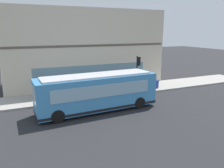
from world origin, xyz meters
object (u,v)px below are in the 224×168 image
Objects in this scene: pedestrian_by_light_pole at (117,84)px; newspaper_vending_box at (156,84)px; pedestrian_walking_along_curb at (45,86)px; city_bus_nearside at (97,92)px; pedestrian_near_building_entrance at (40,88)px; traffic_light_near_corner at (138,67)px; fire_hydrant at (141,81)px; pedestrian_near_hydrant at (89,83)px.

pedestrian_by_light_pole is 5.13m from newspaper_vending_box.
pedestrian_walking_along_curb is 1.91× the size of newspaper_vending_box.
pedestrian_walking_along_curb is 1.02× the size of pedestrian_by_light_pole.
pedestrian_near_building_entrance is (5.09, 4.12, -0.42)m from city_bus_nearside.
traffic_light_near_corner is 4.15m from fire_hydrant.
pedestrian_near_hydrant is at bearing -9.32° from city_bus_nearside.
pedestrian_by_light_pole is 1.86× the size of newspaper_vending_box.
pedestrian_walking_along_curb is (5.79, 3.52, -0.42)m from city_bus_nearside.
traffic_light_near_corner is 5.42m from pedestrian_near_hydrant.
pedestrian_near_building_entrance reaches higher than newspaper_vending_box.
pedestrian_near_building_entrance is 1.91× the size of newspaper_vending_box.
pedestrian_near_hydrant reaches higher than pedestrian_walking_along_curb.
pedestrian_near_building_entrance reaches higher than pedestrian_by_light_pole.
pedestrian_by_light_pole is (-2.33, -6.90, -0.02)m from pedestrian_walking_along_curb.
pedestrian_walking_along_curb is (1.13, 4.28, -0.07)m from pedestrian_near_hydrant.
fire_hydrant is 0.43× the size of pedestrian_near_building_entrance.
city_bus_nearside is at bearing 120.17° from traffic_light_near_corner.
pedestrian_near_building_entrance is at bearing 84.07° from newspaper_vending_box.
traffic_light_near_corner is 9.75m from pedestrian_walking_along_curb.
pedestrian_near_hydrant reaches higher than newspaper_vending_box.
newspaper_vending_box is (0.42, -2.70, -2.21)m from traffic_light_near_corner.
city_bus_nearside is 9.33m from newspaper_vending_box.
pedestrian_walking_along_curb is at bearing 31.27° from city_bus_nearside.
city_bus_nearside reaches higher than pedestrian_near_hydrant.
city_bus_nearside is 5.58× the size of pedestrian_near_hydrant.
pedestrian_near_building_entrance is at bearing 80.08° from traffic_light_near_corner.
pedestrian_near_hydrant is at bearing 101.56° from fire_hydrant.
traffic_light_near_corner is 3.51m from newspaper_vending_box.
newspaper_vending_box is at bearing -96.53° from pedestrian_near_hydrant.
city_bus_nearside is at bearing 127.89° from fire_hydrant.
city_bus_nearside is 6.79m from pedestrian_walking_along_curb.
pedestrian_near_hydrant is 2.88m from pedestrian_by_light_pole.
pedestrian_walking_along_curb reaches higher than fire_hydrant.
pedestrian_near_hydrant is 4.43m from pedestrian_walking_along_curb.
city_bus_nearside is 6.05× the size of pedestrian_by_light_pole.
pedestrian_near_hydrant is (4.67, -0.77, -0.35)m from city_bus_nearside.
pedestrian_by_light_pole is at bearing -102.25° from pedestrian_near_building_entrance.
traffic_light_near_corner is 2.22× the size of pedestrian_near_building_entrance.
traffic_light_near_corner reaches higher than pedestrian_walking_along_curb.
fire_hydrant is 11.40m from pedestrian_walking_along_curb.
traffic_light_near_corner is at bearing 142.95° from fire_hydrant.
newspaper_vending_box is at bearing -81.07° from traffic_light_near_corner.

